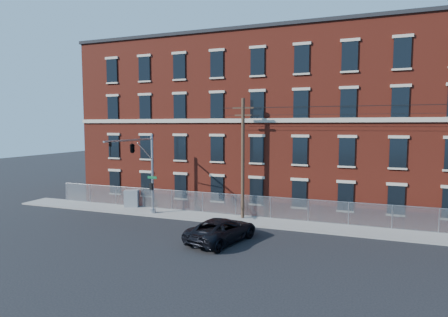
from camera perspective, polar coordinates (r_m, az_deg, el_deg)
name	(u,v)px	position (r m, az deg, el deg)	size (l,w,h in m)	color
ground	(193,235)	(27.23, -4.81, -11.71)	(140.00, 140.00, 0.00)	black
sidewalk	(370,232)	(29.67, 21.63, -10.52)	(65.00, 3.00, 0.12)	gray
mill_building	(370,123)	(37.55, 21.71, 5.18)	(55.30, 14.32, 16.30)	maroon
chain_link_fence	(370,215)	(30.69, 21.63, -8.08)	(59.06, 0.06, 1.85)	#A5A8AD
traffic_signal_mast	(137,156)	(31.01, -13.27, 0.39)	(0.90, 6.75, 7.00)	#9EA0A5
utility_pole_near	(243,156)	(30.68, 2.94, 0.38)	(1.80, 0.28, 10.00)	#463123
pickup_truck	(222,230)	(25.54, -0.32, -10.96)	(2.66, 5.76, 1.60)	black
utility_cabinet	(131,198)	(36.45, -14.12, -6.02)	(1.29, 0.65, 1.62)	gray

